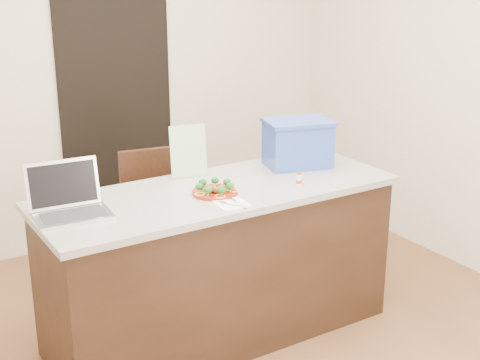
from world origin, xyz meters
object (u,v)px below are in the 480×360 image
napkin (232,204)px  yogurt_bottle (299,180)px  island (219,263)px  plate (215,192)px  chair (161,214)px  laptop (68,200)px  blue_box (298,143)px

napkin → yogurt_bottle: bearing=7.5°
island → plate: plate is taller
plate → napkin: size_ratio=1.59×
plate → chair: chair is taller
laptop → napkin: bearing=-18.1°
chair → laptop: bearing=-132.5°
napkin → chair: (0.02, 0.93, -0.37)m
plate → chair: bearing=89.5°
blue_box → chair: 1.02m
napkin → laptop: 0.84m
plate → napkin: 0.19m
plate → blue_box: blue_box is taller
laptop → blue_box: size_ratio=0.84×
laptop → blue_box: 1.48m
yogurt_bottle → laptop: size_ratio=0.19×
chair → yogurt_bottle: bearing=-51.0°
napkin → laptop: bearing=156.9°
laptop → chair: bearing=42.3°
blue_box → chair: bearing=157.7°
plate → napkin: bearing=-93.1°
yogurt_bottle → blue_box: blue_box is taller
island → napkin: napkin is taller
napkin → blue_box: size_ratio=0.34×
yogurt_bottle → laptop: (-1.26, 0.26, 0.04)m
island → plate: bearing=-134.0°
laptop → blue_box: bearing=7.1°
yogurt_bottle → blue_box: (0.22, 0.32, 0.12)m
yogurt_bottle → laptop: 1.29m
island → blue_box: 0.89m
yogurt_bottle → laptop: laptop is taller
island → yogurt_bottle: yogurt_bottle is taller
island → blue_box: blue_box is taller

